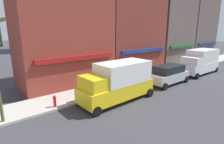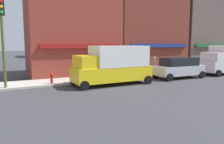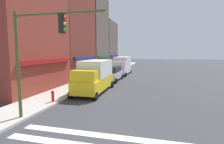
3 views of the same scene
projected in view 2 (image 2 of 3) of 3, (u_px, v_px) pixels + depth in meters
storefront_row at (169, 16)px, 27.60m from camera, size 35.31×5.30×14.46m
traffic_signal at (2, 29)px, 13.71m from camera, size 0.32×5.16×5.96m
box_truck_yellow at (113, 64)px, 17.04m from camera, size 6.24×2.42×3.04m
suv_silver at (179, 67)px, 20.23m from camera, size 4.73×2.12×1.94m
pedestrian_grey_coat at (154, 65)px, 22.14m from camera, size 0.32×0.32×1.77m
fire_hydrant at (52, 78)px, 16.68m from camera, size 0.24×0.24×0.84m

